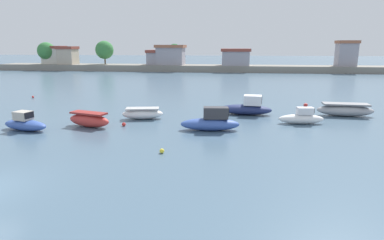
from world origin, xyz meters
name	(u,v)px	position (x,y,z in m)	size (l,w,h in m)	color
moored_boat_1	(25,124)	(-4.70, 10.20, 0.53)	(4.14, 2.22, 1.50)	#3856A8
moored_boat_2	(89,120)	(-0.24, 11.88, 0.58)	(3.99, 2.20, 1.20)	#C63833
moored_boat_3	(143,114)	(3.29, 15.22, 0.49)	(3.84, 2.04, 1.01)	white
moored_boat_4	(211,122)	(9.66, 12.00, 0.65)	(4.69, 1.90, 1.83)	#3856A8
moored_boat_5	(247,108)	(12.65, 18.30, 0.66)	(5.04, 2.01, 1.86)	navy
moored_boat_6	(302,118)	(17.09, 15.11, 0.51)	(3.87, 1.43, 1.40)	white
moored_boat_7	(345,110)	(21.72, 18.77, 0.58)	(5.14, 1.84, 1.20)	#9E9EA3
mooring_buoy_0	(33,97)	(-13.66, 25.07, 0.13)	(0.27, 0.27, 0.27)	red
mooring_buoy_1	(162,151)	(7.04, 6.09, 0.15)	(0.29, 0.29, 0.29)	yellow
mooring_buoy_2	(306,105)	(19.03, 22.86, 0.22)	(0.44, 0.44, 0.44)	red
mooring_buoy_3	(124,124)	(2.49, 12.38, 0.16)	(0.31, 0.31, 0.31)	red
distant_shoreline	(172,61)	(-4.38, 70.56, 2.39)	(99.98, 7.35, 7.61)	gray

